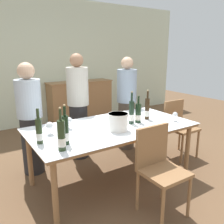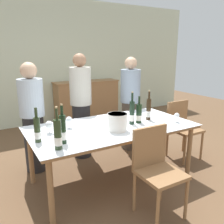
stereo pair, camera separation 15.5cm
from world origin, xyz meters
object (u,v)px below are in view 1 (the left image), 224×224
Objects in this scene: wine_glass_1 at (69,121)px; ice_bucket at (118,122)px; person_guest_left at (78,107)px; wine_bottle_1 at (61,136)px; wine_bottle_5 at (39,131)px; sideboard_cabinet at (80,101)px; chair_near_front at (159,164)px; wine_bottle_4 at (138,114)px; person_host at (30,120)px; person_guest_right at (127,104)px; wine_bottle_2 at (131,113)px; wine_bottle_0 at (147,109)px; wine_bottle_3 at (66,131)px; wine_glass_2 at (175,115)px; chair_right_end at (178,124)px; dining_table at (112,130)px; wine_glass_0 at (50,126)px.

ice_bucket is at bearing -38.50° from wine_glass_1.
wine_glass_1 is at bearing -122.79° from person_guest_left.
wine_bottle_1 is 0.31m from wine_bottle_5.
wine_bottle_5 is (-1.81, -2.81, 0.40)m from sideboard_cabinet.
chair_near_front is (0.10, -0.59, -0.32)m from ice_bucket.
ice_bucket is 0.42m from wine_bottle_4.
person_guest_right is (1.60, -0.01, 0.02)m from person_host.
person_guest_left is at bearing 107.86° from wine_bottle_2.
ice_bucket is 0.90m from wine_bottle_5.
wine_bottle_0 is 1.08m from wine_glass_1.
wine_bottle_3 is 0.26× the size of person_guest_right.
wine_glass_2 is at bearing -1.56° from wine_bottle_3.
person_guest_right is at bearing 62.57° from wine_bottle_4.
wine_bottle_1 is 2.88× the size of wine_glass_1.
wine_bottle_0 is (0.60, 0.18, 0.03)m from ice_bucket.
sideboard_cabinet is 1.71× the size of chair_near_front.
person_guest_left is at bearing 59.29° from wine_bottle_3.
wine_bottle_2 reaches higher than ice_bucket.
wine_bottle_4 is at bearing -0.58° from wine_bottle_2.
chair_right_end is at bearing 34.25° from chair_near_front.
dining_table is 0.95m from wine_bottle_5.
dining_table is 14.05× the size of wine_glass_1.
sideboard_cabinet is 2.88m from dining_table.
dining_table is at bearing -20.41° from wine_glass_1.
wine_bottle_0 is (0.57, -0.01, 0.20)m from dining_table.
wine_bottle_5 reaches higher than wine_bottle_4.
wine_bottle_3 is 1.32m from person_guest_left.
wine_bottle_3 reaches higher than wine_bottle_5.
ice_bucket is 1.64× the size of wine_glass_0.
wine_bottle_5 is at bearing -177.22° from wine_bottle_0.
chair_near_front is (-0.50, -0.76, -0.35)m from wine_bottle_0.
wine_bottle_4 is 0.90m from wine_glass_1.
wine_bottle_5 is (-1.50, -0.07, -0.01)m from wine_bottle_0.
wine_bottle_2 is at bearing 10.96° from wine_bottle_3.
person_host is at bearing -130.68° from sideboard_cabinet.
wine_bottle_0 is at bearing -106.61° from person_guest_right.
person_guest_left reaches higher than wine_glass_1.
wine_bottle_5 reaches higher than chair_right_end.
wine_bottle_5 is at bearing -179.06° from wine_bottle_4.
person_guest_left is 1.04× the size of person_guest_right.
wine_bottle_3 is 2.82× the size of wine_glass_1.
person_host is (-0.08, 1.03, -0.13)m from wine_bottle_3.
wine_bottle_1 is 0.46× the size of chair_near_front.
chair_near_front is at bearing -123.21° from wine_bottle_0.
ice_bucket is at bearing -163.74° from wine_bottle_0.
wine_bottle_4 is at bearing 17.13° from ice_bucket.
person_guest_left is at bearing 113.64° from wine_bottle_4.
person_guest_right is (-0.52, 0.69, 0.26)m from chair_right_end.
ice_bucket is 0.16× the size of person_host.
person_guest_right reaches higher than chair_near_front.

